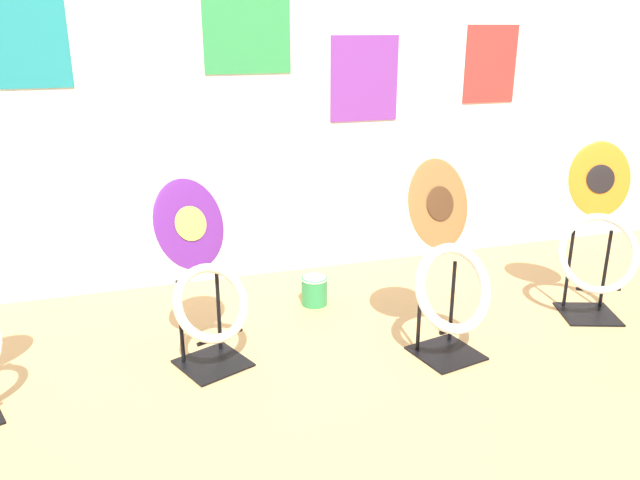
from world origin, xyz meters
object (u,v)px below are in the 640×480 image
(toilet_seat_display_orange_sun, at_px, (598,238))
(paint_can, at_px, (314,290))
(toilet_seat_display_purple_note, at_px, (204,283))
(toilet_seat_display_woodgrain, at_px, (449,273))

(toilet_seat_display_orange_sun, bearing_deg, paint_can, 157.38)
(toilet_seat_display_orange_sun, relative_size, paint_can, 5.65)
(paint_can, bearing_deg, toilet_seat_display_purple_note, -144.89)
(toilet_seat_display_woodgrain, bearing_deg, toilet_seat_display_purple_note, 166.49)
(toilet_seat_display_woodgrain, bearing_deg, toilet_seat_display_orange_sun, 8.92)
(toilet_seat_display_orange_sun, height_order, paint_can, toilet_seat_display_orange_sun)
(toilet_seat_display_purple_note, height_order, paint_can, toilet_seat_display_purple_note)
(toilet_seat_display_orange_sun, bearing_deg, toilet_seat_display_woodgrain, -171.08)
(toilet_seat_display_orange_sun, height_order, toilet_seat_display_woodgrain, toilet_seat_display_orange_sun)
(toilet_seat_display_orange_sun, xyz_separation_m, toilet_seat_display_woodgrain, (-0.94, -0.15, -0.02))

